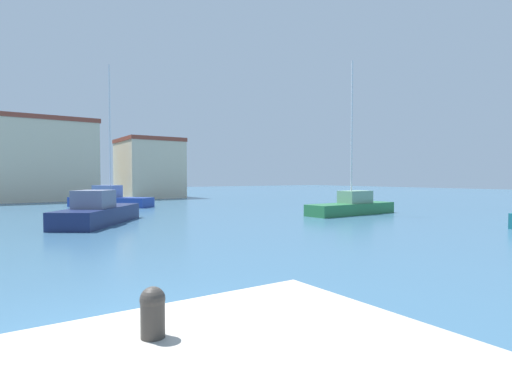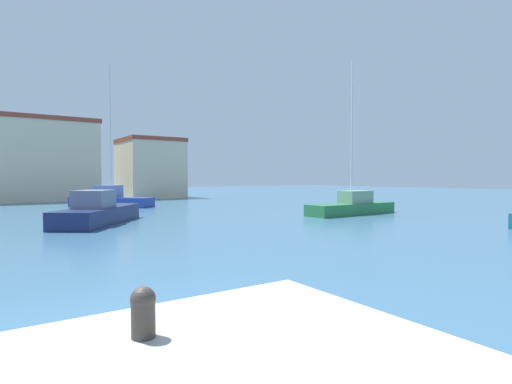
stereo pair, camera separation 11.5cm
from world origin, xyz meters
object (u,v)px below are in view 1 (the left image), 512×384
mooring_bollard (153,310)px  sailboat_green_near_pier (352,206)px  sailboat_blue_inner_mooring (110,199)px  motorboat_navy_distant_north (98,213)px

mooring_bollard → sailboat_green_near_pier: 26.44m
sailboat_blue_inner_mooring → sailboat_green_near_pier: size_ratio=1.17×
sailboat_blue_inner_mooring → motorboat_navy_distant_north: bearing=-106.8°
mooring_bollard → sailboat_blue_inner_mooring: size_ratio=0.04×
motorboat_navy_distant_north → sailboat_green_near_pier: 17.28m
mooring_bollard → motorboat_navy_distant_north: (4.04, 20.34, -0.69)m
sailboat_blue_inner_mooring → motorboat_navy_distant_north: size_ratio=1.74×
sailboat_blue_inner_mooring → sailboat_green_near_pier: 21.84m
mooring_bollard → sailboat_blue_inner_mooring: sailboat_blue_inner_mooring is taller
mooring_bollard → motorboat_navy_distant_north: size_ratio=0.07×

